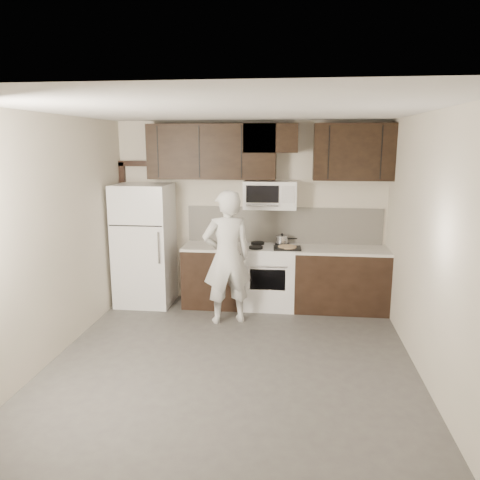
% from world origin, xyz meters
% --- Properties ---
extents(floor, '(4.50, 4.50, 0.00)m').
position_xyz_m(floor, '(0.00, 0.00, 0.00)').
color(floor, '#4A4745').
rests_on(floor, ground).
extents(back_wall, '(4.00, 0.00, 4.00)m').
position_xyz_m(back_wall, '(0.00, 2.25, 1.35)').
color(back_wall, beige).
rests_on(back_wall, ground).
extents(ceiling, '(4.50, 4.50, 0.00)m').
position_xyz_m(ceiling, '(0.00, 0.00, 2.70)').
color(ceiling, white).
rests_on(ceiling, back_wall).
extents(counter_run, '(2.95, 0.64, 0.91)m').
position_xyz_m(counter_run, '(0.60, 1.94, 0.46)').
color(counter_run, black).
rests_on(counter_run, floor).
extents(stove, '(0.76, 0.66, 0.94)m').
position_xyz_m(stove, '(0.30, 1.94, 0.46)').
color(stove, white).
rests_on(stove, floor).
extents(backsplash, '(2.90, 0.02, 0.54)m').
position_xyz_m(backsplash, '(0.50, 2.24, 1.18)').
color(backsplash, beige).
rests_on(backsplash, counter_run).
extents(upper_cabinets, '(3.48, 0.35, 0.78)m').
position_xyz_m(upper_cabinets, '(0.21, 2.08, 2.28)').
color(upper_cabinets, black).
rests_on(upper_cabinets, back_wall).
extents(microwave, '(0.76, 0.42, 0.40)m').
position_xyz_m(microwave, '(0.30, 2.06, 1.65)').
color(microwave, white).
rests_on(microwave, upper_cabinets).
extents(refrigerator, '(0.80, 0.76, 1.80)m').
position_xyz_m(refrigerator, '(-1.55, 1.89, 0.90)').
color(refrigerator, white).
rests_on(refrigerator, floor).
extents(door_trim, '(0.50, 0.08, 2.12)m').
position_xyz_m(door_trim, '(-1.92, 2.21, 1.25)').
color(door_trim, black).
rests_on(door_trim, floor).
extents(saucepan, '(0.32, 0.18, 0.17)m').
position_xyz_m(saucepan, '(0.48, 2.09, 0.98)').
color(saucepan, silver).
rests_on(saucepan, stove).
extents(baking_tray, '(0.40, 0.31, 0.02)m').
position_xyz_m(baking_tray, '(0.56, 1.82, 0.92)').
color(baking_tray, black).
rests_on(baking_tray, counter_run).
extents(pizza, '(0.27, 0.27, 0.02)m').
position_xyz_m(pizza, '(0.56, 1.82, 0.94)').
color(pizza, '#CEB98A').
rests_on(pizza, baking_tray).
extents(person, '(0.77, 0.64, 1.80)m').
position_xyz_m(person, '(-0.22, 1.28, 0.90)').
color(person, white).
rests_on(person, floor).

